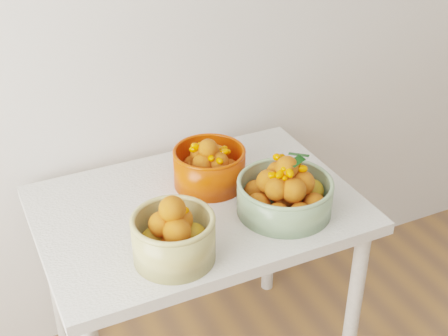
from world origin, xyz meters
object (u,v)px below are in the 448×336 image
at_px(bowl_cream, 174,236).
at_px(bowl_orange, 209,166).
at_px(table, 198,228).
at_px(bowl_green, 285,193).

bearing_deg(bowl_cream, bowl_orange, 51.47).
distance_m(table, bowl_green, 0.32).
relative_size(bowl_cream, bowl_orange, 1.00).
bearing_deg(table, bowl_orange, 47.94).
relative_size(table, bowl_orange, 3.43).
bearing_deg(table, bowl_cream, -126.86).
bearing_deg(bowl_green, bowl_cream, -170.09).
bearing_deg(table, bowl_green, -32.54).
bearing_deg(bowl_cream, table, 53.14).
distance_m(bowl_cream, bowl_green, 0.40).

